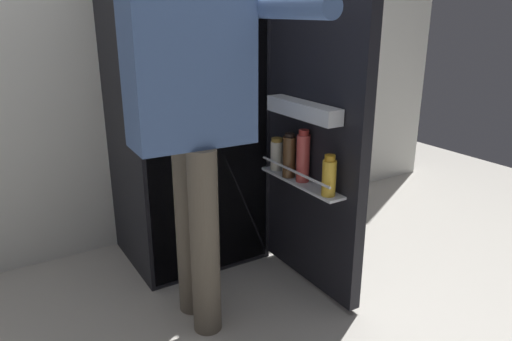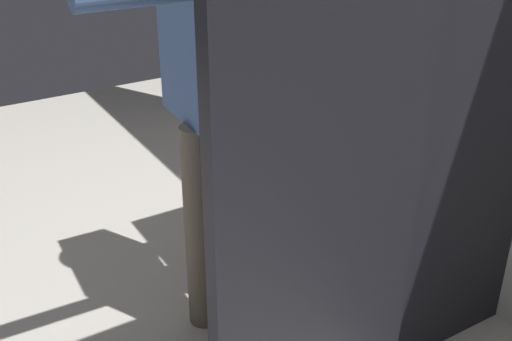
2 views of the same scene
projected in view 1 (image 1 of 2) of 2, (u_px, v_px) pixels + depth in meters
The scene contains 4 objects.
ground_plane at pixel (238, 295), 2.31m from camera, with size 6.03×6.03×0.00m, color #B7B2A8.
kitchen_wall at pixel (156, 28), 2.63m from camera, with size 4.40×0.10×2.43m, color silver.
refrigerator at pixel (195, 112), 2.45m from camera, with size 0.74×1.25×1.62m.
person at pixel (193, 101), 1.84m from camera, with size 0.55×0.79×1.62m.
Camera 1 is at (-0.97, -1.74, 1.31)m, focal length 33.49 mm.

